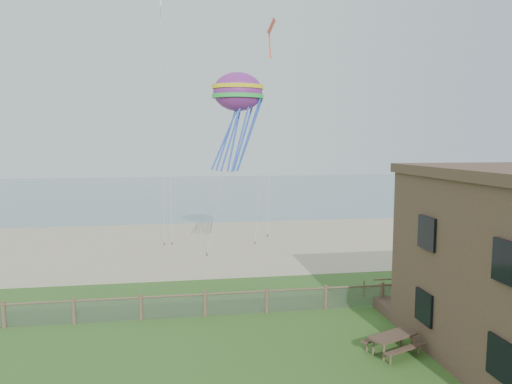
# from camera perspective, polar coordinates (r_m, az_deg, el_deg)

# --- Properties ---
(ground) EXTENTS (160.00, 160.00, 0.00)m
(ground) POSITION_cam_1_polar(r_m,az_deg,el_deg) (17.80, 5.05, -21.65)
(ground) COLOR #355E20
(ground) RESTS_ON ground
(sand_beach) EXTENTS (72.00, 20.00, 0.02)m
(sand_beach) POSITION_cam_1_polar(r_m,az_deg,el_deg) (38.38, -2.96, -6.37)
(sand_beach) COLOR tan
(sand_beach) RESTS_ON ground
(ocean) EXTENTS (160.00, 68.00, 0.02)m
(ocean) POSITION_cam_1_polar(r_m,az_deg,el_deg) (81.78, -6.19, 0.25)
(ocean) COLOR slate
(ocean) RESTS_ON ground
(chainlink_fence) EXTENTS (36.20, 0.20, 1.25)m
(chainlink_fence) POSITION_cam_1_polar(r_m,az_deg,el_deg) (22.96, 1.34, -13.58)
(chainlink_fence) COLOR brown
(chainlink_fence) RESTS_ON ground
(picnic_table) EXTENTS (2.43, 2.15, 0.85)m
(picnic_table) POSITION_cam_1_polar(r_m,az_deg,el_deg) (19.76, 16.71, -17.60)
(picnic_table) COLOR brown
(picnic_table) RESTS_ON ground
(octopus_kite) EXTENTS (3.79, 2.99, 7.01)m
(octopus_kite) POSITION_cam_1_polar(r_m,az_deg,el_deg) (30.39, -2.26, 9.04)
(octopus_kite) COLOR red
(kite_red) EXTENTS (1.89, 1.56, 2.41)m
(kite_red) POSITION_cam_1_polar(r_m,az_deg,el_deg) (33.90, 1.93, 18.95)
(kite_red) COLOR #ED4729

